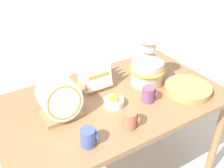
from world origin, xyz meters
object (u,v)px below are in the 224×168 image
object	(u,v)px
mug_plum_glaze	(149,94)
mug_terracotta_glaze	(130,119)
dish_rack_square_plates	(94,77)
ceramic_vase	(147,66)
dish_rack_round_plates	(60,102)
fruit_bowl	(114,101)
wicker_charger_stack	(188,89)
mug_cobalt_glaze	(89,137)

from	to	relation	value
mug_plum_glaze	mug_terracotta_glaze	distance (m)	0.27
mug_terracotta_glaze	dish_rack_square_plates	bearing A→B (deg)	86.59
ceramic_vase	mug_terracotta_glaze	xyz separation A→B (m)	(-0.35, -0.31, -0.08)
ceramic_vase	dish_rack_round_plates	world-z (taller)	ceramic_vase
fruit_bowl	dish_rack_round_plates	bearing A→B (deg)	168.29
wicker_charger_stack	mug_terracotta_glaze	distance (m)	0.53
dish_rack_round_plates	mug_terracotta_glaze	distance (m)	0.40
mug_plum_glaze	dish_rack_square_plates	bearing A→B (deg)	122.54
dish_rack_square_plates	wicker_charger_stack	xyz separation A→B (m)	(0.49, -0.38, -0.05)
dish_rack_round_plates	mug_plum_glaze	size ratio (longest dim) A/B	2.51
dish_rack_round_plates	wicker_charger_stack	xyz separation A→B (m)	(0.80, -0.19, -0.08)
dish_rack_square_plates	wicker_charger_stack	bearing A→B (deg)	-37.73
wicker_charger_stack	mug_plum_glaze	distance (m)	0.29
mug_terracotta_glaze	dish_rack_round_plates	bearing A→B (deg)	136.00
mug_plum_glaze	mug_cobalt_glaze	size ratio (longest dim) A/B	1.00
wicker_charger_stack	mug_cobalt_glaze	size ratio (longest dim) A/B	3.09
dish_rack_round_plates	fruit_bowl	distance (m)	0.33
dish_rack_square_plates	mug_terracotta_glaze	distance (m)	0.47
dish_rack_square_plates	mug_terracotta_glaze	size ratio (longest dim) A/B	2.21
ceramic_vase	dish_rack_square_plates	size ratio (longest dim) A/B	1.51
dish_rack_round_plates	mug_terracotta_glaze	world-z (taller)	dish_rack_round_plates
ceramic_vase	fruit_bowl	world-z (taller)	ceramic_vase
ceramic_vase	mug_plum_glaze	bearing A→B (deg)	-123.83
ceramic_vase	wicker_charger_stack	size ratio (longest dim) A/B	1.08
dish_rack_round_plates	mug_terracotta_glaze	xyz separation A→B (m)	(0.29, -0.28, -0.05)
mug_terracotta_glaze	mug_cobalt_glaze	distance (m)	0.25
ceramic_vase	dish_rack_square_plates	world-z (taller)	ceramic_vase
dish_rack_round_plates	mug_plum_glaze	xyz separation A→B (m)	(0.52, -0.14, -0.05)
mug_cobalt_glaze	dish_rack_round_plates	bearing A→B (deg)	96.57
ceramic_vase	fruit_bowl	xyz separation A→B (m)	(-0.33, -0.10, -0.10)
wicker_charger_stack	ceramic_vase	bearing A→B (deg)	125.60
dish_rack_square_plates	mug_terracotta_glaze	xyz separation A→B (m)	(-0.03, -0.46, -0.02)
wicker_charger_stack	dish_rack_square_plates	bearing A→B (deg)	142.27
mug_cobalt_glaze	fruit_bowl	size ratio (longest dim) A/B	0.80
mug_terracotta_glaze	fruit_bowl	distance (m)	0.21
mug_cobalt_glaze	fruit_bowl	world-z (taller)	mug_cobalt_glaze
dish_rack_round_plates	wicker_charger_stack	world-z (taller)	dish_rack_round_plates
ceramic_vase	wicker_charger_stack	distance (m)	0.30
mug_plum_glaze	mug_cobalt_glaze	bearing A→B (deg)	-163.89
ceramic_vase	mug_cobalt_glaze	distance (m)	0.69
ceramic_vase	dish_rack_square_plates	bearing A→B (deg)	155.37
mug_plum_glaze	wicker_charger_stack	bearing A→B (deg)	-10.84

